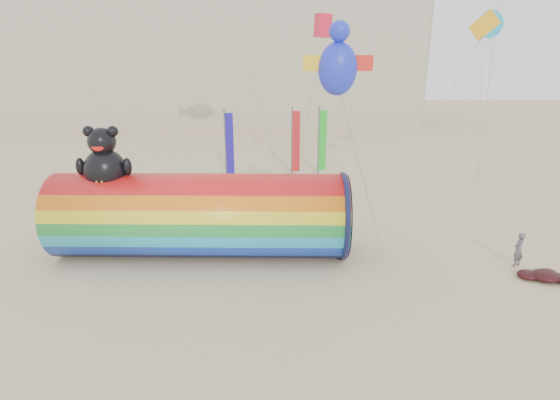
{
  "coord_description": "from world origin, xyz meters",
  "views": [
    {
      "loc": [
        0.76,
        -17.29,
        8.48
      ],
      "look_at": [
        0.5,
        1.5,
        2.4
      ],
      "focal_mm": 28.0,
      "sensor_mm": 36.0,
      "label": 1
    }
  ],
  "objects_px": {
    "fabric_bundle": "(550,276)",
    "kite_handler": "(518,249)",
    "hotel_building": "(193,45)",
    "windsock_assembly": "(201,213)"
  },
  "relations": [
    {
      "from": "hotel_building",
      "to": "fabric_bundle",
      "type": "bearing_deg",
      "value": -63.69
    },
    {
      "from": "hotel_building",
      "to": "windsock_assembly",
      "type": "distance_m",
      "value": 46.69
    },
    {
      "from": "fabric_bundle",
      "to": "kite_handler",
      "type": "bearing_deg",
      "value": 119.53
    },
    {
      "from": "windsock_assembly",
      "to": "fabric_bundle",
      "type": "bearing_deg",
      "value": -9.07
    },
    {
      "from": "hotel_building",
      "to": "kite_handler",
      "type": "bearing_deg",
      "value": -63.78
    },
    {
      "from": "windsock_assembly",
      "to": "kite_handler",
      "type": "height_order",
      "value": "windsock_assembly"
    },
    {
      "from": "windsock_assembly",
      "to": "kite_handler",
      "type": "distance_m",
      "value": 13.78
    },
    {
      "from": "hotel_building",
      "to": "fabric_bundle",
      "type": "relative_size",
      "value": 23.06
    },
    {
      "from": "kite_handler",
      "to": "fabric_bundle",
      "type": "xyz_separation_m",
      "value": [
        0.72,
        -1.27,
        -0.59
      ]
    },
    {
      "from": "windsock_assembly",
      "to": "kite_handler",
      "type": "relative_size",
      "value": 8.43
    }
  ]
}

